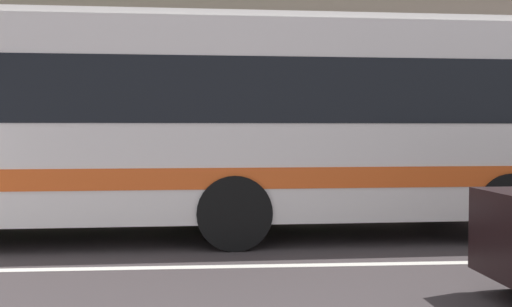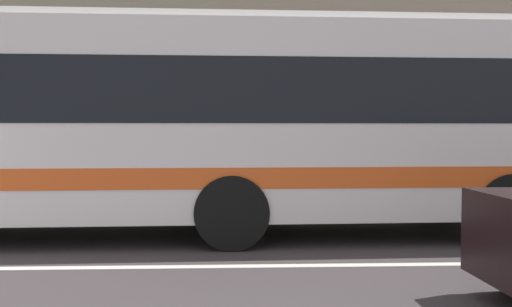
# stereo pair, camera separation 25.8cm
# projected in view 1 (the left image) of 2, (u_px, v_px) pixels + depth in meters

# --- Properties ---
(apartment_block_right) EXTENTS (21.74, 10.41, 13.12)m
(apartment_block_right) POSITION_uv_depth(u_px,v_px,m) (318.00, 1.00, 22.39)
(apartment_block_right) COLOR tan
(apartment_block_right) RESTS_ON ground_plane
(transit_bus) EXTENTS (11.05, 2.87, 3.20)m
(transit_bus) POSITION_uv_depth(u_px,v_px,m) (185.00, 119.00, 8.70)
(transit_bus) COLOR white
(transit_bus) RESTS_ON ground_plane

